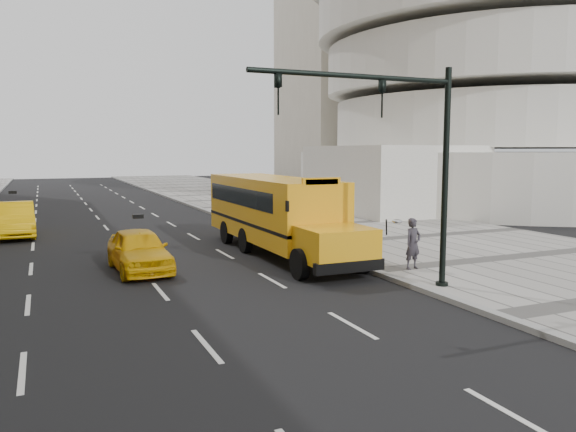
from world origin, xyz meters
name	(u,v)px	position (x,y,z in m)	size (l,w,h in m)	color
ground	(161,259)	(0.00, 0.00, 0.00)	(140.00, 140.00, 0.00)	black
sidewalk_museum	(421,238)	(12.00, 0.00, 0.07)	(12.00, 140.00, 0.15)	#9A9791
curb_museum	(304,246)	(6.00, 0.00, 0.07)	(0.30, 140.00, 0.15)	gray
guggenheim	(458,40)	(29.37, 18.51, 13.58)	(33.20, 42.20, 35.00)	silver
school_bus	(274,209)	(4.50, -0.34, 1.76)	(2.96, 11.56, 3.19)	#F1A313
taxi_near	(139,250)	(-1.10, -1.89, 0.73)	(1.72, 4.27, 1.45)	#EDAF09
taxi_far	(14,220)	(-5.31, 8.42, 0.82)	(1.74, 5.00, 1.65)	#EDAF09
pedestrian	(413,244)	(7.20, -5.92, 1.00)	(0.62, 0.41, 1.71)	#312D34
traffic_signal	(405,150)	(5.19, -8.17, 4.09)	(6.18, 0.36, 6.40)	black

